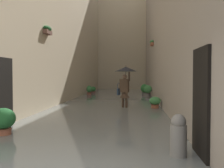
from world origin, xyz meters
TOP-DOWN VIEW (x-y plane):
  - ground_plane at (0.00, -12.51)m, footprint 62.53×62.53m
  - flood_water at (0.00, -12.51)m, footprint 6.02×31.01m
  - building_facade_left at (-3.51, -12.50)m, footprint 2.04×29.01m
  - building_facade_far at (0.00, -25.91)m, footprint 8.82×1.80m
  - person_wading at (-0.90, -8.88)m, footprint 1.07×1.07m
  - potted_plant_mid_left at (-2.31, -8.80)m, footprint 0.54×0.54m
  - potted_plant_far_left at (-2.14, -16.83)m, footprint 0.59×0.59m
  - potted_plant_near_left at (-2.31, -15.17)m, footprint 0.57×0.57m
  - potted_plant_mid_right at (2.12, -16.33)m, footprint 0.42×0.42m
  - potted_plant_near_right at (2.13, -18.30)m, footprint 0.47×0.47m
  - potted_plant_far_right at (2.09, -2.98)m, footprint 0.64×0.64m
  - mooring_bollard at (-2.16, -1.50)m, footprint 0.32×0.32m

SIDE VIEW (x-z plane):
  - ground_plane at x=0.00m, z-range 0.00..0.00m
  - flood_water at x=0.00m, z-range 0.00..0.12m
  - potted_plant_near_right at x=2.13m, z-range 0.03..0.71m
  - potted_plant_mid_left at x=-2.31m, z-range 0.05..0.70m
  - potted_plant_mid_right at x=2.12m, z-range 0.04..0.89m
  - mooring_bollard at x=-2.16m, z-range 0.00..0.93m
  - potted_plant_far_right at x=2.09m, z-range 0.06..0.88m
  - potted_plant_far_left at x=-2.14m, z-range 0.05..1.01m
  - potted_plant_near_left at x=-2.31m, z-range 0.07..1.01m
  - person_wading at x=-0.90m, z-range 0.45..2.58m
  - building_facade_left at x=-3.51m, z-range 0.00..11.18m
  - building_facade_far at x=0.00m, z-range 0.00..13.02m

